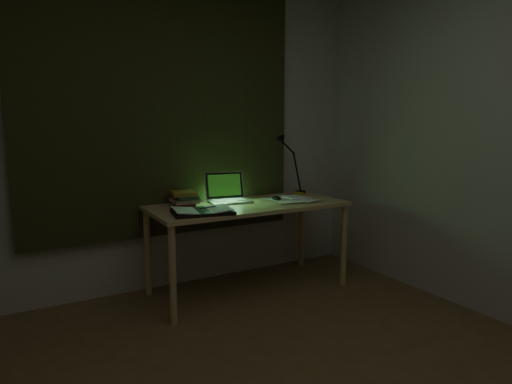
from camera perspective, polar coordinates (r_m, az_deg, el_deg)
wall_back at (r=3.51m, az=-12.17°, el=7.45°), size 3.50×0.00×2.50m
curtain at (r=3.48m, az=-12.08°, el=10.74°), size 2.20×0.06×2.00m
desk at (r=3.47m, az=-0.99°, el=-7.35°), size 1.55×0.68×0.71m
laptop at (r=3.45m, az=-3.55°, el=0.54°), size 0.37×0.41×0.24m
open_textbook at (r=3.04m, az=-7.18°, el=-2.51°), size 0.46×0.36×0.04m
book_stack at (r=3.36m, az=-9.50°, el=-0.82°), size 0.22×0.25×0.12m
loose_papers at (r=3.61m, az=4.38°, el=-0.85°), size 0.37×0.38×0.02m
mouse at (r=3.54m, az=2.74°, el=-0.85°), size 0.07×0.11×0.04m
sticky_yellow at (r=3.88m, az=5.53°, el=-0.19°), size 0.10×0.10×0.02m
sticky_pink at (r=3.81m, az=4.38°, el=-0.36°), size 0.09×0.09×0.02m
desk_lamp at (r=3.96m, az=6.01°, el=3.52°), size 0.37×0.31×0.50m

